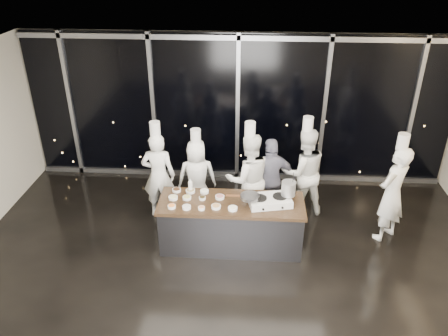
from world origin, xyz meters
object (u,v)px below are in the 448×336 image
object	(u,v)px
chef_center	(249,178)
chef_right	(303,172)
stove	(270,201)
guest	(271,179)
chef_far_left	(159,175)
frying_pan	(249,197)
chef_side	(392,193)
demo_counter	(231,224)
stock_pot	(289,188)
chef_left	(197,176)

from	to	relation	value
chef_center	chef_right	bearing A→B (deg)	-176.50
stove	guest	xyz separation A→B (m)	(0.05, 0.97, -0.14)
chef_center	chef_far_left	bearing A→B (deg)	-16.93
chef_center	guest	size ratio (longest dim) A/B	1.23
frying_pan	chef_side	bearing A→B (deg)	-0.68
chef_right	chef_side	size ratio (longest dim) A/B	0.98
demo_counter	guest	world-z (taller)	guest
frying_pan	chef_far_left	xyz separation A→B (m)	(-1.72, 0.96, -0.19)
stock_pot	chef_side	world-z (taller)	chef_side
chef_far_left	demo_counter	bearing A→B (deg)	146.66
chef_left	guest	xyz separation A→B (m)	(1.40, -0.10, 0.05)
frying_pan	chef_right	xyz separation A→B (m)	(1.01, 1.24, -0.17)
stove	chef_center	distance (m)	0.91
demo_counter	frying_pan	bearing A→B (deg)	-13.77
chef_center	chef_right	size ratio (longest dim) A/B	1.01
demo_counter	chef_far_left	size ratio (longest dim) A/B	1.26
guest	demo_counter	bearing A→B (deg)	39.87
stock_pot	chef_left	size ratio (longest dim) A/B	0.14
stove	guest	size ratio (longest dim) A/B	0.47
chef_left	chef_center	bearing A→B (deg)	157.35
chef_side	chef_right	bearing A→B (deg)	-68.24
demo_counter	stove	xyz separation A→B (m)	(0.64, -0.01, 0.51)
chef_center	chef_side	size ratio (longest dim) A/B	0.99
stove	stock_pot	distance (m)	0.37
stove	chef_right	size ratio (longest dim) A/B	0.38
chef_right	frying_pan	bearing A→B (deg)	37.65
stove	chef_right	xyz separation A→B (m)	(0.67, 1.18, -0.07)
chef_far_left	guest	size ratio (longest dim) A/B	1.19
guest	chef_left	bearing A→B (deg)	-18.54
stove	chef_center	xyz separation A→B (m)	(-0.36, 0.83, -0.06)
demo_counter	chef_center	bearing A→B (deg)	71.48
frying_pan	chef_far_left	distance (m)	1.98
frying_pan	chef_side	distance (m)	2.52
demo_counter	stove	world-z (taller)	stove
chef_side	chef_center	bearing A→B (deg)	-50.47
frying_pan	chef_right	world-z (taller)	chef_right
demo_counter	frying_pan	size ratio (longest dim) A/B	4.24
stock_pot	guest	distance (m)	0.98
chef_far_left	chef_side	xyz separation A→B (m)	(4.18, -0.45, 0.04)
guest	chef_right	xyz separation A→B (m)	(0.62, 0.21, 0.07)
guest	chef_right	bearing A→B (deg)	-175.54
chef_far_left	chef_right	distance (m)	2.74
stove	chef_side	world-z (taller)	chef_side
frying_pan	chef_far_left	world-z (taller)	chef_far_left
stove	chef_side	xyz separation A→B (m)	(2.13, 0.45, -0.04)
stock_pot	chef_left	distance (m)	1.97
stove	chef_far_left	bearing A→B (deg)	143.96
chef_center	chef_side	world-z (taller)	chef_side
chef_center	chef_side	xyz separation A→B (m)	(2.49, -0.39, 0.02)
chef_left	chef_center	distance (m)	1.03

